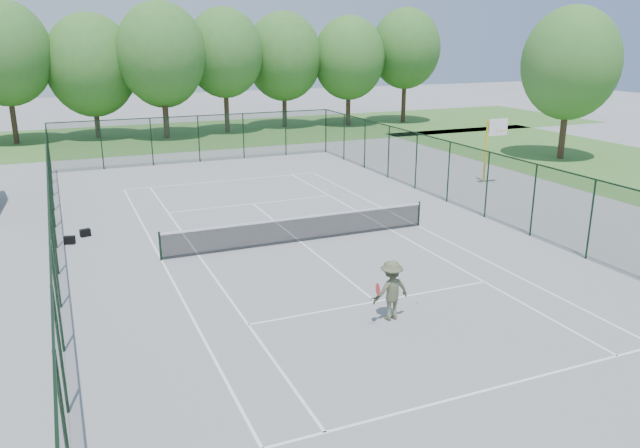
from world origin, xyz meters
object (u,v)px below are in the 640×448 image
(basketball_goal, at_px, (493,138))
(sports_bag_a, at_px, (70,240))
(tennis_net, at_px, (300,228))
(tennis_player, at_px, (391,290))

(basketball_goal, height_order, sports_bag_a, basketball_goal)
(tennis_net, relative_size, tennis_player, 5.17)
(tennis_net, distance_m, sports_bag_a, 9.15)
(sports_bag_a, bearing_deg, tennis_player, -37.83)
(tennis_net, distance_m, tennis_player, 7.65)
(tennis_net, xyz_separation_m, basketball_goal, (13.45, 5.42, 1.99))
(tennis_net, height_order, sports_bag_a, tennis_net)
(tennis_net, height_order, basketball_goal, basketball_goal)
(tennis_net, xyz_separation_m, tennis_player, (-0.18, -7.64, 0.32))
(basketball_goal, bearing_deg, tennis_net, -158.04)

